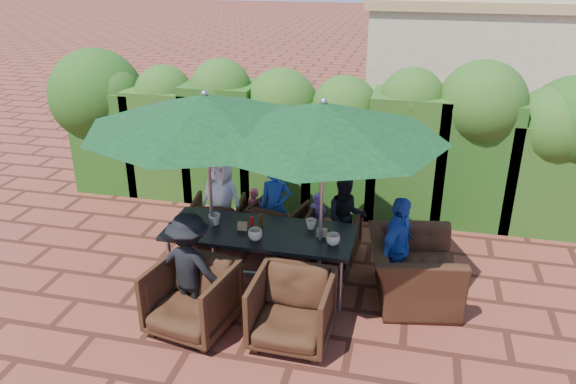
% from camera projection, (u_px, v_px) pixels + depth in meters
% --- Properties ---
extents(ground, '(80.00, 80.00, 0.00)m').
position_uv_depth(ground, '(277.00, 275.00, 7.34)').
color(ground, brown).
rests_on(ground, ground).
extents(dining_table, '(2.32, 0.90, 0.75)m').
position_uv_depth(dining_table, '(260.00, 236.00, 6.89)').
color(dining_table, black).
rests_on(dining_table, ground).
extents(umbrella_left, '(2.84, 2.84, 2.46)m').
position_uv_depth(umbrella_left, '(205.00, 111.00, 6.40)').
color(umbrella_left, gray).
rests_on(umbrella_left, ground).
extents(umbrella_right, '(2.76, 2.76, 2.46)m').
position_uv_depth(umbrella_right, '(323.00, 120.00, 6.07)').
color(umbrella_right, gray).
rests_on(umbrella_right, ground).
extents(chair_far_left, '(0.79, 0.76, 0.73)m').
position_uv_depth(chair_far_left, '(218.00, 218.00, 8.05)').
color(chair_far_left, black).
rests_on(chair_far_left, ground).
extents(chair_far_mid, '(0.83, 0.79, 0.72)m').
position_uv_depth(chair_far_mid, '(278.00, 222.00, 7.96)').
color(chair_far_mid, black).
rests_on(chair_far_mid, ground).
extents(chair_far_right, '(0.75, 0.71, 0.72)m').
position_uv_depth(chair_far_right, '(333.00, 232.00, 7.66)').
color(chair_far_right, black).
rests_on(chair_far_right, ground).
extents(chair_near_left, '(0.97, 0.93, 0.87)m').
position_uv_depth(chair_near_left, '(192.00, 295.00, 6.15)').
color(chair_near_left, black).
rests_on(chair_near_left, ground).
extents(chair_near_right, '(0.85, 0.79, 0.85)m').
position_uv_depth(chair_near_right, '(292.00, 307.00, 5.96)').
color(chair_near_right, black).
rests_on(chair_near_right, ground).
extents(chair_end_right, '(0.96, 1.29, 1.03)m').
position_uv_depth(chair_end_right, '(414.00, 261.00, 6.66)').
color(chair_end_right, black).
rests_on(chair_end_right, ground).
extents(adult_far_left, '(0.71, 0.49, 1.32)m').
position_uv_depth(adult_far_left, '(222.00, 201.00, 7.89)').
color(adult_far_left, white).
rests_on(adult_far_left, ground).
extents(adult_far_mid, '(0.49, 0.43, 1.20)m').
position_uv_depth(adult_far_mid, '(275.00, 206.00, 7.86)').
color(adult_far_mid, '#1E46A6').
rests_on(adult_far_mid, ground).
extents(adult_far_right, '(0.63, 0.48, 1.16)m').
position_uv_depth(adult_far_right, '(346.00, 218.00, 7.56)').
color(adult_far_right, black).
rests_on(adult_far_right, ground).
extents(adult_near_left, '(0.89, 0.53, 1.31)m').
position_uv_depth(adult_near_left, '(190.00, 268.00, 6.26)').
color(adult_near_left, black).
rests_on(adult_near_left, ground).
extents(adult_end_right, '(0.63, 0.86, 1.32)m').
position_uv_depth(adult_end_right, '(397.00, 249.00, 6.62)').
color(adult_end_right, '#1E46A6').
rests_on(adult_end_right, ground).
extents(child_left, '(0.33, 0.29, 0.78)m').
position_uv_depth(child_left, '(254.00, 214.00, 8.11)').
color(child_left, '#E65166').
rests_on(child_left, ground).
extents(child_right, '(0.34, 0.29, 0.83)m').
position_uv_depth(child_right, '(317.00, 221.00, 7.85)').
color(child_right, '#8954B6').
rests_on(child_right, ground).
extents(pedestrian_a, '(1.50, 0.75, 1.54)m').
position_uv_depth(pedestrian_a, '(427.00, 133.00, 10.41)').
color(pedestrian_a, '#268D40').
rests_on(pedestrian_a, ground).
extents(pedestrian_b, '(0.88, 0.60, 1.72)m').
position_uv_depth(pedestrian_b, '(480.00, 129.00, 10.35)').
color(pedestrian_b, '#E65166').
rests_on(pedestrian_b, ground).
extents(pedestrian_c, '(1.26, 0.88, 1.80)m').
position_uv_depth(pedestrian_c, '(508.00, 131.00, 10.12)').
color(pedestrian_c, gray).
rests_on(pedestrian_c, ground).
extents(cup_a, '(0.14, 0.14, 0.11)m').
position_uv_depth(cup_a, '(185.00, 222.00, 6.94)').
color(cup_a, beige).
rests_on(cup_a, dining_table).
extents(cup_b, '(0.15, 0.15, 0.14)m').
position_uv_depth(cup_b, '(215.00, 219.00, 6.99)').
color(cup_b, beige).
rests_on(cup_b, dining_table).
extents(cup_c, '(0.17, 0.17, 0.14)m').
position_uv_depth(cup_c, '(255.00, 235.00, 6.62)').
color(cup_c, beige).
rests_on(cup_c, dining_table).
extents(cup_d, '(0.13, 0.13, 0.12)m').
position_uv_depth(cup_d, '(311.00, 224.00, 6.89)').
color(cup_d, beige).
rests_on(cup_d, dining_table).
extents(cup_e, '(0.17, 0.17, 0.13)m').
position_uv_depth(cup_e, '(333.00, 239.00, 6.52)').
color(cup_e, beige).
rests_on(cup_e, dining_table).
extents(ketchup_bottle, '(0.04, 0.04, 0.17)m').
position_uv_depth(ketchup_bottle, '(252.00, 223.00, 6.85)').
color(ketchup_bottle, '#B20C0A').
rests_on(ketchup_bottle, dining_table).
extents(sauce_bottle, '(0.04, 0.04, 0.17)m').
position_uv_depth(sauce_bottle, '(261.00, 220.00, 6.94)').
color(sauce_bottle, '#4C230C').
rests_on(sauce_bottle, dining_table).
extents(serving_tray, '(0.35, 0.25, 0.02)m').
position_uv_depth(serving_tray, '(190.00, 228.00, 6.91)').
color(serving_tray, '#A78150').
rests_on(serving_tray, dining_table).
extents(number_block_left, '(0.12, 0.06, 0.10)m').
position_uv_depth(number_block_left, '(243.00, 226.00, 6.87)').
color(number_block_left, tan).
rests_on(number_block_left, dining_table).
extents(number_block_right, '(0.12, 0.06, 0.10)m').
position_uv_depth(number_block_right, '(322.00, 232.00, 6.71)').
color(number_block_right, tan).
rests_on(number_block_right, dining_table).
extents(hedge_wall, '(9.10, 1.60, 2.48)m').
position_uv_depth(hedge_wall, '(312.00, 128.00, 8.89)').
color(hedge_wall, '#1D3E11').
rests_on(hedge_wall, ground).
extents(building, '(6.20, 3.08, 3.20)m').
position_uv_depth(building, '(511.00, 64.00, 12.21)').
color(building, beige).
rests_on(building, ground).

